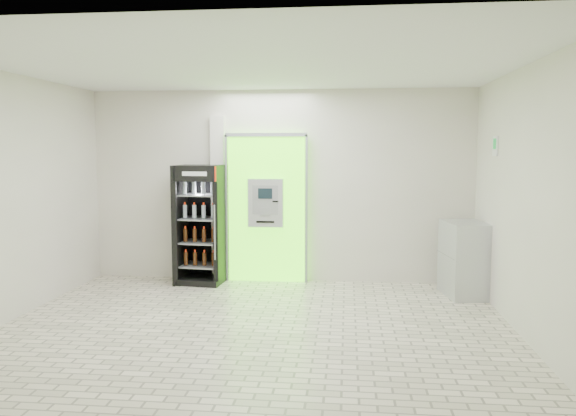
# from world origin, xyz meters

# --- Properties ---
(ground) EXTENTS (6.00, 6.00, 0.00)m
(ground) POSITION_xyz_m (0.00, 0.00, 0.00)
(ground) COLOR beige
(ground) RESTS_ON ground
(room_shell) EXTENTS (6.00, 6.00, 6.00)m
(room_shell) POSITION_xyz_m (0.00, 0.00, 1.84)
(room_shell) COLOR silver
(room_shell) RESTS_ON ground
(atm_assembly) EXTENTS (1.30, 0.24, 2.33)m
(atm_assembly) POSITION_xyz_m (-0.20, 2.41, 1.17)
(atm_assembly) COLOR #54E815
(atm_assembly) RESTS_ON ground
(pillar) EXTENTS (0.22, 0.11, 2.60)m
(pillar) POSITION_xyz_m (-0.98, 2.45, 1.30)
(pillar) COLOR silver
(pillar) RESTS_ON ground
(beverage_cooler) EXTENTS (0.75, 0.69, 1.84)m
(beverage_cooler) POSITION_xyz_m (-1.20, 2.19, 0.88)
(beverage_cooler) COLOR black
(beverage_cooler) RESTS_ON ground
(steel_cabinet) EXTENTS (0.65, 0.86, 1.06)m
(steel_cabinet) POSITION_xyz_m (2.73, 1.80, 0.53)
(steel_cabinet) COLOR #B4B6BC
(steel_cabinet) RESTS_ON ground
(exit_sign) EXTENTS (0.02, 0.22, 0.26)m
(exit_sign) POSITION_xyz_m (2.99, 1.40, 2.12)
(exit_sign) COLOR white
(exit_sign) RESTS_ON room_shell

